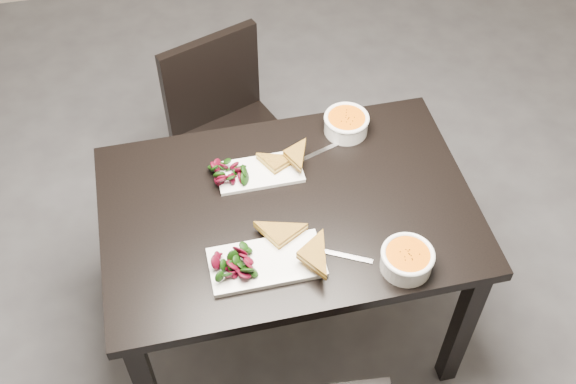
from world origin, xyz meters
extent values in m
plane|color=#47474C|center=(0.00, 0.00, 0.00)|extent=(5.00, 5.00, 0.00)
cube|color=black|center=(0.17, -0.04, 0.73)|extent=(1.20, 0.80, 0.04)
cube|color=black|center=(0.71, -0.38, 0.35)|extent=(0.06, 0.06, 0.71)
cube|color=black|center=(-0.37, 0.30, 0.35)|extent=(0.06, 0.06, 0.71)
cube|color=black|center=(0.71, 0.30, 0.35)|extent=(0.06, 0.06, 0.71)
cube|color=black|center=(0.09, 0.57, 0.43)|extent=(0.54, 0.54, 0.04)
cube|color=black|center=(-0.01, 0.34, 0.21)|extent=(0.05, 0.05, 0.41)
cube|color=black|center=(0.33, 0.46, 0.21)|extent=(0.05, 0.05, 0.41)
cube|color=black|center=(-0.14, 0.67, 0.21)|extent=(0.05, 0.05, 0.41)
cube|color=black|center=(0.20, 0.80, 0.21)|extent=(0.05, 0.05, 0.41)
cube|color=black|center=(0.03, 0.75, 0.65)|extent=(0.41, 0.18, 0.40)
cube|color=white|center=(0.05, -0.25, 0.76)|extent=(0.34, 0.17, 0.02)
cylinder|color=white|center=(0.46, -0.35, 0.78)|extent=(0.15, 0.15, 0.06)
cylinder|color=orange|center=(0.46, -0.35, 0.81)|extent=(0.13, 0.13, 0.02)
torus|color=white|center=(0.46, -0.35, 0.81)|extent=(0.16, 0.16, 0.02)
cube|color=silver|center=(0.29, -0.27, 0.75)|extent=(0.17, 0.10, 0.00)
cube|color=white|center=(0.11, 0.12, 0.76)|extent=(0.28, 0.14, 0.01)
cylinder|color=white|center=(0.44, 0.25, 0.78)|extent=(0.15, 0.15, 0.06)
cylinder|color=orange|center=(0.44, 0.25, 0.81)|extent=(0.13, 0.13, 0.02)
torus|color=white|center=(0.44, 0.25, 0.81)|extent=(0.16, 0.16, 0.02)
cube|color=silver|center=(0.33, 0.17, 0.75)|extent=(0.18, 0.07, 0.00)
camera|label=1|loc=(-0.14, -1.43, 2.49)|focal=43.48mm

